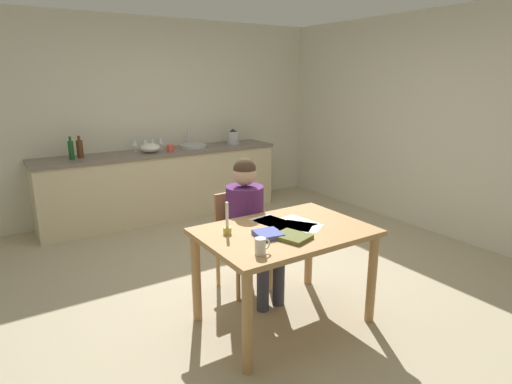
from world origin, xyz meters
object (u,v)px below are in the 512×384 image
object	(u,v)px
dining_table	(284,244)
coffee_mug	(261,246)
wine_glass_by_kettle	(153,141)
chair_at_table	(240,236)
candlestick	(227,225)
book_magazine	(268,234)
person_seated	(249,219)
bottle_oil	(71,150)
stovetop_kettle	(233,137)
wine_glass_back_left	(145,142)
book_cookery	(292,237)
sink_unit	(193,146)
bottle_vinegar	(80,149)
teacup_on_counter	(170,148)
wine_glass_near_sink	(161,141)
wine_glass_back_right	(135,143)
mixing_bowl	(150,148)

from	to	relation	value
dining_table	coffee_mug	size ratio (longest dim) A/B	11.07
dining_table	wine_glass_by_kettle	xyz separation A→B (m)	(0.12, 3.12, 0.37)
chair_at_table	candlestick	world-z (taller)	candlestick
book_magazine	person_seated	bearing A→B (deg)	79.76
person_seated	bottle_oil	world-z (taller)	person_seated
bottle_oil	stovetop_kettle	xyz separation A→B (m)	(2.20, 0.01, -0.02)
book_magazine	wine_glass_by_kettle	distance (m)	3.20
dining_table	wine_glass_back_left	world-z (taller)	wine_glass_back_left
coffee_mug	book_cookery	world-z (taller)	coffee_mug
book_magazine	stovetop_kettle	distance (m)	3.37
sink_unit	wine_glass_by_kettle	xyz separation A→B (m)	(-0.52, 0.15, 0.09)
coffee_mug	sink_unit	world-z (taller)	sink_unit
person_seated	book_magazine	bearing A→B (deg)	-109.45
dining_table	bottle_vinegar	size ratio (longest dim) A/B	4.69
bottle_oil	dining_table	bearing A→B (deg)	-72.67
coffee_mug	sink_unit	xyz separation A→B (m)	(1.05, 3.26, 0.12)
person_seated	bottle_vinegar	distance (m)	2.65
book_cookery	teacup_on_counter	bearing A→B (deg)	65.36
coffee_mug	bottle_vinegar	xyz separation A→B (m)	(-0.42, 3.30, 0.21)
chair_at_table	person_seated	world-z (taller)	person_seated
teacup_on_counter	wine_glass_near_sink	bearing A→B (deg)	92.56
book_magazine	wine_glass_back_right	world-z (taller)	wine_glass_back_right
chair_at_table	bottle_oil	xyz separation A→B (m)	(-0.94, 2.29, 0.54)
dining_table	teacup_on_counter	xyz separation A→B (m)	(0.25, 2.82, 0.31)
bottle_oil	wine_glass_by_kettle	distance (m)	1.06
wine_glass_by_kettle	teacup_on_counter	distance (m)	0.33
candlestick	mixing_bowl	bearing A→B (deg)	81.40
mixing_bowl	wine_glass_back_left	size ratio (longest dim) A/B	1.69
chair_at_table	wine_glass_back_left	bearing A→B (deg)	89.76
book_cookery	wine_glass_near_sink	xyz separation A→B (m)	(0.30, 3.30, 0.24)
bottle_vinegar	wine_glass_near_sink	world-z (taller)	bottle_vinegar
wine_glass_back_right	stovetop_kettle	bearing A→B (deg)	-6.15
bottle_vinegar	stovetop_kettle	world-z (taller)	bottle_vinegar
bottle_vinegar	teacup_on_counter	bearing A→B (deg)	-10.22
coffee_mug	teacup_on_counter	bearing A→B (deg)	78.17
book_magazine	teacup_on_counter	size ratio (longest dim) A/B	1.55
sink_unit	wine_glass_near_sink	xyz separation A→B (m)	(-0.41, 0.15, 0.09)
mixing_bowl	coffee_mug	bearing A→B (deg)	-97.41
chair_at_table	person_seated	size ratio (longest dim) A/B	0.72
person_seated	stovetop_kettle	world-z (taller)	person_seated
person_seated	coffee_mug	xyz separation A→B (m)	(-0.42, -0.81, 0.13)
person_seated	wine_glass_back_left	distance (m)	2.62
person_seated	wine_glass_by_kettle	xyz separation A→B (m)	(0.10, 2.60, 0.33)
chair_at_table	wine_glass_near_sink	bearing A→B (deg)	84.78
bottle_oil	wine_glass_by_kettle	world-z (taller)	bottle_oil
chair_at_table	teacup_on_counter	world-z (taller)	teacup_on_counter
chair_at_table	person_seated	bearing A→B (deg)	-88.43
wine_glass_back_left	wine_glass_back_right	xyz separation A→B (m)	(-0.14, 0.00, 0.00)
chair_at_table	wine_glass_near_sink	world-z (taller)	wine_glass_near_sink
mixing_bowl	wine_glass_back_left	xyz separation A→B (m)	(0.01, 0.20, 0.05)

